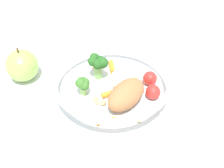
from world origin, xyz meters
The scene contains 3 objects.
ground_plane centered at (0.00, 0.00, 0.00)m, with size 2.40×2.40×0.00m, color white.
food_container centered at (-0.01, 0.00, 0.03)m, with size 0.23×0.23×0.07m.
loose_apple centered at (0.14, 0.13, 0.03)m, with size 0.07×0.07×0.08m.
Camera 1 is at (-0.32, 0.24, 0.41)m, focal length 45.08 mm.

